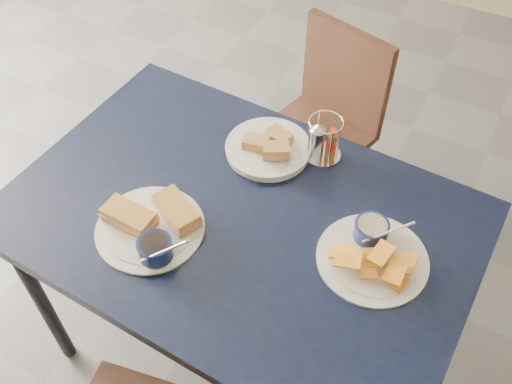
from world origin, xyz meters
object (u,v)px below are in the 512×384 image
at_px(sandwich_plate, 152,225).
at_px(plantain_plate, 372,250).
at_px(dining_table, 240,229).
at_px(condiment_caddy, 322,141).
at_px(bread_basket, 269,148).
at_px(chair_far, 324,112).

bearing_deg(sandwich_plate, plantain_plate, 20.06).
relative_size(sandwich_plate, plantain_plate, 1.09).
bearing_deg(dining_table, condiment_caddy, 71.78).
bearing_deg(sandwich_plate, condiment_caddy, 59.17).
xyz_separation_m(dining_table, bread_basket, (-0.04, 0.25, 0.08)).
xyz_separation_m(chair_far, bread_basket, (0.03, -0.56, 0.31)).
height_order(chair_far, bread_basket, bread_basket).
bearing_deg(condiment_caddy, dining_table, -108.22).
bearing_deg(condiment_caddy, bread_basket, -155.26).
distance_m(dining_table, plantain_plate, 0.37).
relative_size(dining_table, condiment_caddy, 9.54).
bearing_deg(sandwich_plate, dining_table, 41.04).
xyz_separation_m(sandwich_plate, plantain_plate, (0.54, 0.20, -0.00)).
bearing_deg(chair_far, condiment_caddy, -70.52).
bearing_deg(bread_basket, plantain_plate, -27.36).
height_order(dining_table, sandwich_plate, sandwich_plate).
height_order(chair_far, sandwich_plate, sandwich_plate).
bearing_deg(sandwich_plate, chair_far, 83.79).
height_order(plantain_plate, condiment_caddy, condiment_caddy).
height_order(chair_far, plantain_plate, plantain_plate).
distance_m(dining_table, sandwich_plate, 0.25).
bearing_deg(dining_table, sandwich_plate, -138.96).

